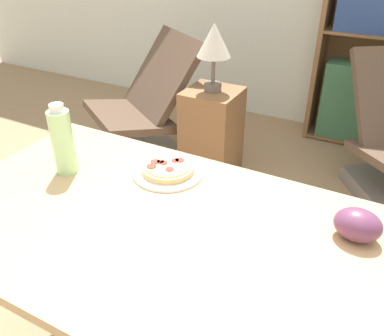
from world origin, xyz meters
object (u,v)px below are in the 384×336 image
(bookshelf, at_px, (381,45))
(table_lamp, at_px, (214,43))
(side_table, at_px, (211,134))
(lounge_chair_near, at_px, (143,121))
(pizza_on_plate, at_px, (168,170))
(grape_bunch, at_px, (357,225))
(drink_bottle, at_px, (63,141))

(bookshelf, xyz_separation_m, table_lamp, (-0.85, -1.01, 0.13))
(side_table, bearing_deg, lounge_chair_near, -178.94)
(pizza_on_plate, distance_m, table_lamp, 1.28)
(pizza_on_plate, bearing_deg, grape_bunch, -4.26)
(side_table, bearing_deg, drink_bottle, -86.63)
(bookshelf, bearing_deg, drink_bottle, -107.97)
(bookshelf, distance_m, side_table, 1.40)
(bookshelf, bearing_deg, lounge_chair_near, -143.93)
(lounge_chair_near, relative_size, side_table, 1.57)
(table_lamp, bearing_deg, side_table, 0.00)
(drink_bottle, relative_size, lounge_chair_near, 0.26)
(bookshelf, relative_size, side_table, 2.77)
(drink_bottle, xyz_separation_m, table_lamp, (-0.08, 1.36, 0.02))
(drink_bottle, relative_size, table_lamp, 0.61)
(drink_bottle, bearing_deg, pizza_on_plate, 25.43)
(pizza_on_plate, xyz_separation_m, table_lamp, (-0.40, 1.21, 0.12))
(bookshelf, bearing_deg, grape_bunch, -85.25)
(grape_bunch, distance_m, bookshelf, 2.27)
(grape_bunch, height_order, table_lamp, table_lamp)
(lounge_chair_near, distance_m, table_lamp, 0.83)
(drink_bottle, xyz_separation_m, side_table, (-0.08, 1.36, -0.59))
(grape_bunch, height_order, drink_bottle, drink_bottle)
(grape_bunch, relative_size, bookshelf, 0.08)
(side_table, distance_m, table_lamp, 0.60)
(pizza_on_plate, distance_m, side_table, 1.36)
(bookshelf, height_order, side_table, bookshelf)
(pizza_on_plate, distance_m, grape_bunch, 0.64)
(table_lamp, bearing_deg, lounge_chair_near, -178.94)
(side_table, bearing_deg, grape_bunch, -50.43)
(pizza_on_plate, bearing_deg, bookshelf, 78.61)
(lounge_chair_near, xyz_separation_m, side_table, (0.55, 0.01, 0.02))
(side_table, xyz_separation_m, table_lamp, (0.00, 0.00, 0.60))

